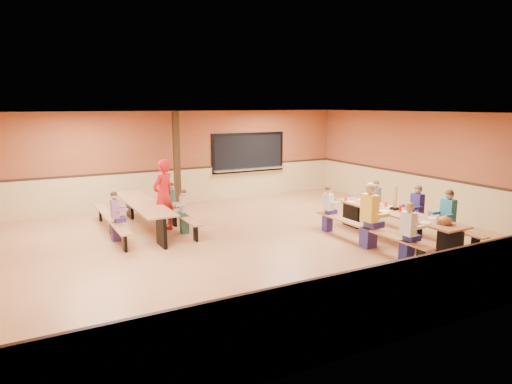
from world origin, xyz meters
TOP-DOWN VIEW (x-y plane):
  - ground at (0.00, 0.00)m, footprint 12.00×12.00m
  - room_envelope at (0.00, 0.00)m, footprint 12.04×10.04m
  - kitchen_pass_through at (2.60, 4.96)m, footprint 2.78×0.28m
  - structural_post at (-0.20, 4.40)m, footprint 0.18×0.18m
  - cafeteria_table_main at (3.10, -1.55)m, footprint 1.91×3.70m
  - cafeteria_table_second at (-1.85, 2.25)m, footprint 1.91×3.70m
  - seated_child_white_left at (2.27, -2.74)m, footprint 0.38×0.31m
  - seated_adult_yellow at (2.27, -1.59)m, footprint 0.49×0.40m
  - seated_child_grey_left at (2.27, -0.06)m, footprint 0.34×0.28m
  - seated_child_teal_right at (3.92, -2.35)m, footprint 0.41×0.33m
  - seated_child_navy_right at (3.92, -1.45)m, footprint 0.39×0.32m
  - seated_child_char_right at (3.92, -0.00)m, footprint 0.34×0.28m
  - seated_child_purple_sec at (-2.67, 1.65)m, footprint 0.35×0.29m
  - seated_child_green_sec at (-1.02, 2.49)m, footprint 0.33×0.27m
  - seated_child_tan_sec at (-1.02, 1.49)m, footprint 0.32×0.26m
  - standing_woman at (-1.40, 1.92)m, footprint 0.81×0.74m
  - punch_pitcher at (3.00, -0.86)m, footprint 0.16×0.16m
  - chip_bowl at (3.13, -2.90)m, footprint 0.32×0.32m
  - napkin_dispenser at (3.14, -1.96)m, footprint 0.10×0.14m
  - condiment_mustard at (3.03, -2.00)m, footprint 0.06×0.06m
  - condiment_ketchup at (3.10, -1.71)m, footprint 0.06×0.06m
  - table_paddle at (3.20, -1.43)m, footprint 0.16×0.16m
  - place_settings at (3.10, -1.55)m, footprint 0.65×3.30m

SIDE VIEW (x-z plane):
  - ground at x=0.00m, z-range 0.00..0.00m
  - cafeteria_table_main at x=3.10m, z-range 0.16..0.90m
  - cafeteria_table_second at x=-1.85m, z-range 0.16..0.90m
  - seated_child_tan_sec at x=-1.02m, z-range 0.00..1.10m
  - seated_child_green_sec at x=-1.02m, z-range 0.00..1.13m
  - seated_child_grey_left at x=2.27m, z-range 0.00..1.15m
  - seated_child_char_right at x=3.92m, z-range 0.00..1.16m
  - seated_child_purple_sec at x=-2.67m, z-range 0.00..1.17m
  - seated_child_white_left at x=2.27m, z-range 0.00..1.24m
  - seated_child_navy_right at x=3.92m, z-range 0.00..1.26m
  - seated_child_teal_right at x=3.92m, z-range 0.00..1.29m
  - room_envelope at x=0.00m, z-range -0.82..2.20m
  - seated_adult_yellow at x=2.27m, z-range 0.00..1.46m
  - place_settings at x=3.10m, z-range 0.74..0.85m
  - napkin_dispenser at x=3.14m, z-range 0.74..0.87m
  - chip_bowl at x=3.13m, z-range 0.74..0.89m
  - condiment_mustard at x=3.03m, z-range 0.74..0.91m
  - condiment_ketchup at x=3.10m, z-range 0.74..0.91m
  - punch_pitcher at x=3.00m, z-range 0.74..0.96m
  - table_paddle at x=3.20m, z-range 0.60..1.16m
  - standing_woman at x=-1.40m, z-range 0.00..1.86m
  - kitchen_pass_through at x=2.60m, z-range 0.80..2.18m
  - structural_post at x=-0.20m, z-range 0.00..3.00m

